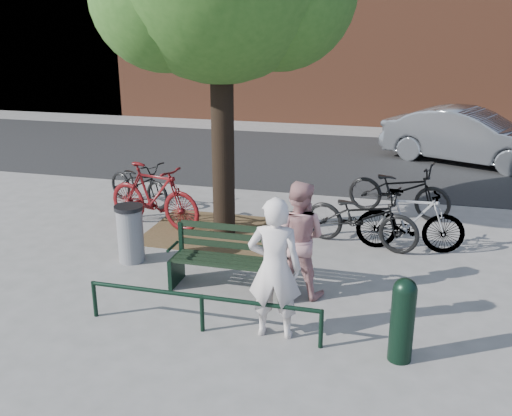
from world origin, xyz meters
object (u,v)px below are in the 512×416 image
(person_left, at_px, (275,268))
(person_right, at_px, (298,239))
(bollard, at_px, (403,317))
(bicycle_c, at_px, (361,217))
(litter_bin, at_px, (130,233))
(parked_car, at_px, (468,136))
(park_bench, at_px, (232,257))

(person_left, xyz_separation_m, person_right, (0.06, 1.20, -0.06))
(bollard, bearing_deg, bicycle_c, 102.42)
(person_left, xyz_separation_m, bollard, (1.53, -0.16, -0.35))
(bollard, distance_m, litter_bin, 4.66)
(litter_bin, bearing_deg, bollard, -22.92)
(bicycle_c, height_order, parked_car, parked_car)
(person_right, relative_size, bollard, 1.63)
(person_right, distance_m, litter_bin, 2.88)
(park_bench, distance_m, parked_car, 9.76)
(bollard, height_order, parked_car, parked_car)
(person_right, height_order, bicycle_c, person_right)
(person_right, distance_m, parked_car, 9.34)
(person_left, distance_m, litter_bin, 3.25)
(person_left, bearing_deg, parked_car, -111.89)
(person_left, distance_m, person_right, 1.20)
(park_bench, distance_m, person_left, 1.50)
(parked_car, bearing_deg, park_bench, 179.02)
(park_bench, xyz_separation_m, bicycle_c, (1.67, 2.12, 0.05))
(park_bench, xyz_separation_m, litter_bin, (-1.87, 0.52, -0.00))
(bollard, xyz_separation_m, litter_bin, (-4.29, 1.81, -0.07))
(park_bench, relative_size, parked_car, 0.39)
(bollard, bearing_deg, parked_car, 81.49)
(park_bench, xyz_separation_m, person_right, (0.95, 0.07, 0.36))
(litter_bin, relative_size, bicycle_c, 0.46)
(litter_bin, bearing_deg, person_left, -30.85)
(bollard, height_order, litter_bin, bollard)
(person_right, bearing_deg, parked_car, -101.53)
(park_bench, distance_m, litter_bin, 1.94)
(litter_bin, bearing_deg, park_bench, -15.57)
(park_bench, relative_size, bicycle_c, 0.86)
(person_left, height_order, parked_car, person_left)
(bollard, relative_size, bicycle_c, 0.51)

